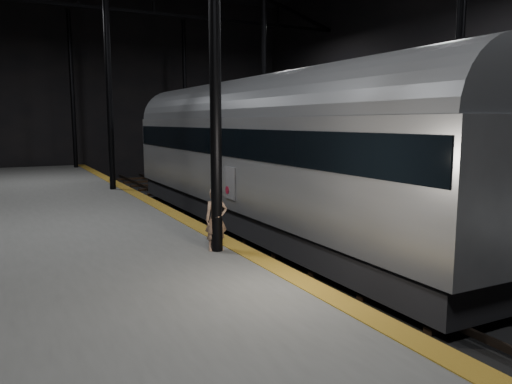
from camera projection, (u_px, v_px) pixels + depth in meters
ground at (275, 239)px, 17.00m from camera, size 44.00×44.00×0.00m
platform_left at (35, 251)px, 13.55m from camera, size 9.00×43.80×1.00m
platform_right at (436, 208)px, 20.31m from camera, size 9.00×43.80×1.00m
tactile_strip at (184, 219)px, 15.39m from camera, size 0.50×43.80×0.01m
track at (275, 237)px, 16.99m from camera, size 2.40×43.00×0.24m
train at (257, 149)px, 17.80m from camera, size 3.04×20.29×5.42m
woman at (216, 219)px, 11.56m from camera, size 0.58×0.42×1.46m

